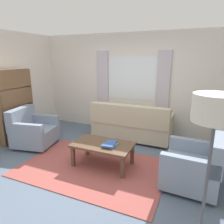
{
  "coord_description": "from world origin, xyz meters",
  "views": [
    {
      "loc": [
        1.69,
        -2.99,
        1.98
      ],
      "look_at": [
        0.09,
        0.7,
        0.91
      ],
      "focal_mm": 32.99,
      "sensor_mm": 36.0,
      "label": 1
    }
  ],
  "objects_px": {
    "armchair_left": "(33,131)",
    "bookshelf": "(16,108)",
    "potted_plant": "(221,129)",
    "coffee_table": "(103,147)",
    "standing_lamp": "(215,121)",
    "book_stack_on_table": "(110,144)",
    "armchair_right": "(195,166)",
    "couch": "(131,125)"
  },
  "relations": [
    {
      "from": "couch",
      "to": "standing_lamp",
      "type": "relative_size",
      "value": 1.12
    },
    {
      "from": "potted_plant",
      "to": "standing_lamp",
      "type": "xyz_separation_m",
      "value": [
        -0.35,
        -2.86,
        0.96
      ]
    },
    {
      "from": "couch",
      "to": "coffee_table",
      "type": "xyz_separation_m",
      "value": [
        -0.08,
        -1.44,
        0.01
      ]
    },
    {
      "from": "potted_plant",
      "to": "standing_lamp",
      "type": "distance_m",
      "value": 3.03
    },
    {
      "from": "potted_plant",
      "to": "book_stack_on_table",
      "type": "bearing_deg",
      "value": -139.58
    },
    {
      "from": "armchair_left",
      "to": "bookshelf",
      "type": "height_order",
      "value": "bookshelf"
    },
    {
      "from": "armchair_left",
      "to": "potted_plant",
      "type": "height_order",
      "value": "potted_plant"
    },
    {
      "from": "coffee_table",
      "to": "bookshelf",
      "type": "relative_size",
      "value": 0.64
    },
    {
      "from": "armchair_left",
      "to": "coffee_table",
      "type": "relative_size",
      "value": 0.9
    },
    {
      "from": "armchair_left",
      "to": "book_stack_on_table",
      "type": "xyz_separation_m",
      "value": [
        2.03,
        -0.22,
        0.11
      ]
    },
    {
      "from": "armchair_left",
      "to": "book_stack_on_table",
      "type": "relative_size",
      "value": 3.08
    },
    {
      "from": "couch",
      "to": "potted_plant",
      "type": "bearing_deg",
      "value": -175.94
    },
    {
      "from": "potted_plant",
      "to": "standing_lamp",
      "type": "bearing_deg",
      "value": -96.93
    },
    {
      "from": "couch",
      "to": "standing_lamp",
      "type": "xyz_separation_m",
      "value": [
        1.62,
        -2.72,
        1.09
      ]
    },
    {
      "from": "armchair_right",
      "to": "coffee_table",
      "type": "relative_size",
      "value": 0.8
    },
    {
      "from": "potted_plant",
      "to": "standing_lamp",
      "type": "height_order",
      "value": "standing_lamp"
    },
    {
      "from": "armchair_right",
      "to": "coffee_table",
      "type": "bearing_deg",
      "value": -87.91
    },
    {
      "from": "potted_plant",
      "to": "bookshelf",
      "type": "distance_m",
      "value": 4.7
    },
    {
      "from": "couch",
      "to": "armchair_left",
      "type": "distance_m",
      "value": 2.32
    },
    {
      "from": "couch",
      "to": "potted_plant",
      "type": "xyz_separation_m",
      "value": [
        1.96,
        0.14,
        0.13
      ]
    },
    {
      "from": "book_stack_on_table",
      "to": "standing_lamp",
      "type": "height_order",
      "value": "standing_lamp"
    },
    {
      "from": "bookshelf",
      "to": "standing_lamp",
      "type": "height_order",
      "value": "bookshelf"
    },
    {
      "from": "bookshelf",
      "to": "standing_lamp",
      "type": "xyz_separation_m",
      "value": [
        4.17,
        -1.61,
        0.66
      ]
    },
    {
      "from": "coffee_table",
      "to": "standing_lamp",
      "type": "distance_m",
      "value": 2.38
    },
    {
      "from": "couch",
      "to": "book_stack_on_table",
      "type": "relative_size",
      "value": 5.93
    },
    {
      "from": "armchair_left",
      "to": "bookshelf",
      "type": "distance_m",
      "value": 0.76
    },
    {
      "from": "standing_lamp",
      "to": "book_stack_on_table",
      "type": "bearing_deg",
      "value": 141.03
    },
    {
      "from": "armchair_left",
      "to": "armchair_right",
      "type": "xyz_separation_m",
      "value": [
        3.47,
        -0.21,
        0.0
      ]
    },
    {
      "from": "armchair_right",
      "to": "book_stack_on_table",
      "type": "xyz_separation_m",
      "value": [
        -1.44,
        -0.01,
        0.11
      ]
    },
    {
      "from": "couch",
      "to": "armchair_left",
      "type": "relative_size",
      "value": 1.93
    },
    {
      "from": "couch",
      "to": "armchair_left",
      "type": "height_order",
      "value": "couch"
    },
    {
      "from": "armchair_right",
      "to": "book_stack_on_table",
      "type": "distance_m",
      "value": 1.45
    },
    {
      "from": "armchair_right",
      "to": "coffee_table",
      "type": "distance_m",
      "value": 1.59
    },
    {
      "from": "armchair_right",
      "to": "standing_lamp",
      "type": "height_order",
      "value": "standing_lamp"
    },
    {
      "from": "armchair_right",
      "to": "bookshelf",
      "type": "bearing_deg",
      "value": -92.18
    },
    {
      "from": "coffee_table",
      "to": "bookshelf",
      "type": "xyz_separation_m",
      "value": [
        -2.48,
        0.33,
        0.42
      ]
    },
    {
      "from": "coffee_table",
      "to": "bookshelf",
      "type": "bearing_deg",
      "value": 172.32
    },
    {
      "from": "armchair_left",
      "to": "standing_lamp",
      "type": "relative_size",
      "value": 0.58
    },
    {
      "from": "armchair_right",
      "to": "standing_lamp",
      "type": "bearing_deg",
      "value": 7.28
    },
    {
      "from": "armchair_left",
      "to": "coffee_table",
      "type": "height_order",
      "value": "armchair_left"
    },
    {
      "from": "book_stack_on_table",
      "to": "standing_lamp",
      "type": "relative_size",
      "value": 0.19
    },
    {
      "from": "potted_plant",
      "to": "armchair_left",
      "type": "bearing_deg",
      "value": -160.5
    }
  ]
}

